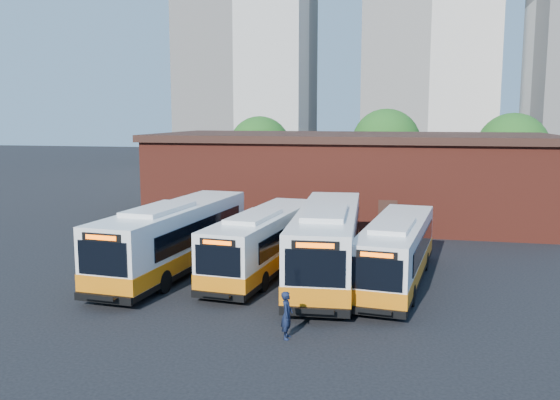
% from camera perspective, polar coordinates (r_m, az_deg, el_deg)
% --- Properties ---
extents(ground, '(220.00, 220.00, 0.00)m').
position_cam_1_polar(ground, '(25.44, 2.16, -9.61)').
color(ground, black).
extents(bus_west, '(3.77, 13.04, 3.51)m').
position_cam_1_polar(bus_west, '(30.00, -10.07, -3.82)').
color(bus_west, silver).
rests_on(bus_west, ground).
extents(bus_midwest, '(3.51, 11.69, 3.14)m').
position_cam_1_polar(bus_midwest, '(29.44, -1.59, -4.26)').
color(bus_midwest, silver).
rests_on(bus_midwest, ground).
extents(bus_mideast, '(3.51, 13.23, 3.57)m').
position_cam_1_polar(bus_mideast, '(28.32, 4.58, -4.38)').
color(bus_mideast, silver).
rests_on(bus_mideast, ground).
extents(bus_east, '(3.59, 11.53, 3.10)m').
position_cam_1_polar(bus_east, '(27.92, 11.13, -5.15)').
color(bus_east, silver).
rests_on(bus_east, ground).
extents(transit_worker, '(0.45, 0.64, 1.70)m').
position_cam_1_polar(transit_worker, '(21.06, 0.67, -11.01)').
color(transit_worker, black).
rests_on(transit_worker, ground).
extents(depot_building, '(28.60, 12.60, 6.40)m').
position_cam_1_polar(depot_building, '(44.28, 6.79, 2.29)').
color(depot_building, maroon).
rests_on(depot_building, ground).
extents(tree_west, '(6.00, 6.00, 7.65)m').
position_cam_1_polar(tree_west, '(57.72, -1.96, 5.10)').
color(tree_west, '#382314').
rests_on(tree_west, ground).
extents(tree_mid, '(6.56, 6.56, 8.36)m').
position_cam_1_polar(tree_mid, '(57.95, 10.16, 5.41)').
color(tree_mid, '#382314').
rests_on(tree_mid, ground).
extents(tree_east, '(6.24, 6.24, 7.96)m').
position_cam_1_polar(tree_east, '(55.61, 21.46, 4.61)').
color(tree_east, '#382314').
rests_on(tree_east, ground).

